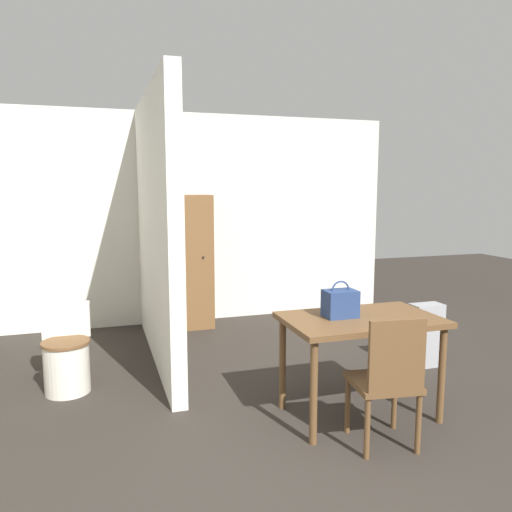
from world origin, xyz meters
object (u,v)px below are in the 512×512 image
Objects in this scene: handbag at (340,303)px; toilet at (67,354)px; space_heater at (426,335)px; wooden_cabinet at (186,262)px; wooden_chair at (388,378)px; dining_table at (361,329)px.

toilet is at bearing 150.00° from handbag.
toilet is 1.15× the size of space_heater.
wooden_cabinet reaches higher than toilet.
wooden_cabinet reaches higher than space_heater.
toilet is 0.43× the size of wooden_cabinet.
wooden_chair is 3.33× the size of handbag.
handbag is 1.49m from space_heater.
space_heater is (1.22, 0.65, -0.54)m from handbag.
wooden_cabinet is 2.76m from space_heater.
wooden_chair reaches higher than toilet.
toilet is at bearing 150.66° from dining_table.
wooden_cabinet is (-0.70, 3.15, 0.31)m from wooden_chair.
wooden_chair is 0.56× the size of wooden_cabinet.
handbag is (1.88, -1.09, 0.53)m from toilet.
dining_table is at bearing -19.70° from handbag.
handbag is at bearing -76.51° from wooden_cabinet.
wooden_cabinet is (-0.77, 2.68, 0.13)m from dining_table.
wooden_cabinet is at bearing 133.13° from space_heater.
toilet is (-1.95, 1.60, -0.17)m from wooden_chair.
wooden_chair is at bearing -134.60° from space_heater.
wooden_chair is 1.30× the size of toilet.
wooden_chair is at bearing -98.48° from dining_table.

